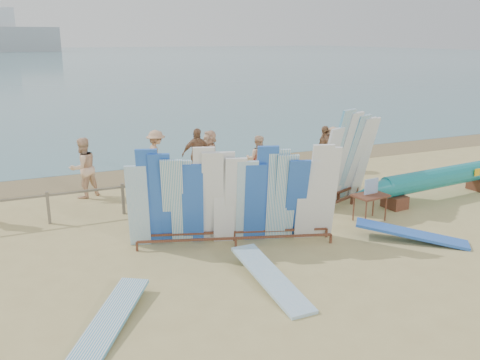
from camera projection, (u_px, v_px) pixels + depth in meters
name	position (u px, v px, depth m)	size (l,w,h in m)	color
ground	(228.00, 240.00, 12.64)	(160.00, 160.00, 0.00)	tan
ocean	(34.00, 57.00, 125.69)	(320.00, 240.00, 0.02)	slate
wet_sand_strip	(156.00, 172.00, 19.00)	(40.00, 2.60, 0.01)	olive
fence	(190.00, 185.00, 15.12)	(12.08, 0.08, 0.90)	#7A6F5C
main_surfboard_rack	(235.00, 200.00, 12.12)	(4.95, 2.03, 2.51)	brown
side_surfboard_rack	(347.00, 161.00, 15.14)	(2.61, 1.58, 2.95)	brown
outrigger_canoe	(441.00, 179.00, 15.75)	(7.03, 1.26, 1.00)	brown
vendor_table	(370.00, 207.00, 13.89)	(0.98, 0.75, 1.20)	brown
flat_board_b	(270.00, 285.00, 10.33)	(0.56, 2.70, 0.07)	#8CBEE0
flat_board_d	(411.00, 241.00, 12.57)	(0.56, 2.70, 0.07)	blue
flat_board_e	(110.00, 326.00, 8.88)	(0.56, 2.70, 0.07)	white
beach_chair_left	(219.00, 187.00, 16.11)	(0.69, 0.71, 0.95)	#B11218
beach_chair_right	(197.00, 189.00, 16.00)	(0.73, 0.74, 0.85)	#B11218
stroller	(262.00, 173.00, 17.28)	(0.68, 0.86, 1.06)	#B11218
beachgoer_4	(197.00, 155.00, 17.65)	(1.09, 0.47, 1.86)	#8C6042
beachgoer_5	(210.00, 153.00, 18.29)	(1.55, 0.50, 1.68)	beige
beachgoer_8	(258.00, 159.00, 17.49)	(0.80, 0.38, 1.64)	beige
beachgoer_extra_0	(333.00, 149.00, 19.09)	(1.06, 0.44, 1.65)	tan
beachgoer_3	(156.00, 156.00, 17.66)	(1.16, 0.48, 1.79)	tan
beachgoer_10	(324.00, 148.00, 18.99)	(1.00, 0.43, 1.71)	#8C6042
beachgoer_2	(83.00, 168.00, 15.80)	(0.92, 0.44, 1.90)	beige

